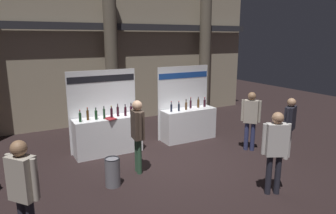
{
  "coord_description": "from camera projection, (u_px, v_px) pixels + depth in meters",
  "views": [
    {
      "loc": [
        -3.56,
        -6.44,
        3.23
      ],
      "look_at": [
        0.43,
        0.82,
        1.34
      ],
      "focal_mm": 32.65,
      "sensor_mm": 36.0,
      "label": 1
    }
  ],
  "objects": [
    {
      "name": "ground_plane",
      "position": [
        169.0,
        165.0,
        7.89
      ],
      "size": [
        25.47,
        25.47,
        0.0
      ],
      "primitive_type": "plane",
      "color": "black"
    },
    {
      "name": "hall_colonnade",
      "position": [
        106.0,
        38.0,
        11.26
      ],
      "size": [
        12.73,
        0.99,
        6.56
      ],
      "color": "tan",
      "rests_on": "ground_plane"
    },
    {
      "name": "exhibitor_booth_0",
      "position": [
        107.0,
        132.0,
        8.64
      ],
      "size": [
        1.97,
        0.73,
        2.34
      ],
      "color": "white",
      "rests_on": "ground_plane"
    },
    {
      "name": "exhibitor_booth_1",
      "position": [
        188.0,
        121.0,
        9.85
      ],
      "size": [
        1.85,
        0.66,
        2.34
      ],
      "color": "white",
      "rests_on": "ground_plane"
    },
    {
      "name": "trash_bin",
      "position": [
        113.0,
        172.0,
        6.74
      ],
      "size": [
        0.33,
        0.33,
        0.66
      ],
      "color": "slate",
      "rests_on": "ground_plane"
    },
    {
      "name": "visitor_0",
      "position": [
        23.0,
        186.0,
        4.53
      ],
      "size": [
        0.44,
        0.46,
        1.79
      ],
      "rotation": [
        0.0,
        0.0,
        2.24
      ],
      "color": "#23232D",
      "rests_on": "ground_plane"
    },
    {
      "name": "visitor_1",
      "position": [
        251.0,
        116.0,
        8.75
      ],
      "size": [
        0.41,
        0.44,
        1.73
      ],
      "rotation": [
        0.0,
        0.0,
        2.29
      ],
      "color": "navy",
      "rests_on": "ground_plane"
    },
    {
      "name": "visitor_3",
      "position": [
        276.0,
        146.0,
        6.24
      ],
      "size": [
        0.52,
        0.37,
        1.78
      ],
      "rotation": [
        0.0,
        0.0,
        2.67
      ],
      "color": "#23232D",
      "rests_on": "ground_plane"
    },
    {
      "name": "visitor_4",
      "position": [
        138.0,
        130.0,
        7.26
      ],
      "size": [
        0.27,
        0.55,
        1.8
      ],
      "rotation": [
        0.0,
        0.0,
        1.47
      ],
      "color": "#33563D",
      "rests_on": "ground_plane"
    },
    {
      "name": "visitor_5",
      "position": [
        290.0,
        123.0,
        8.16
      ],
      "size": [
        0.55,
        0.37,
        1.67
      ],
      "rotation": [
        0.0,
        0.0,
        0.44
      ],
      "color": "silver",
      "rests_on": "ground_plane"
    }
  ]
}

